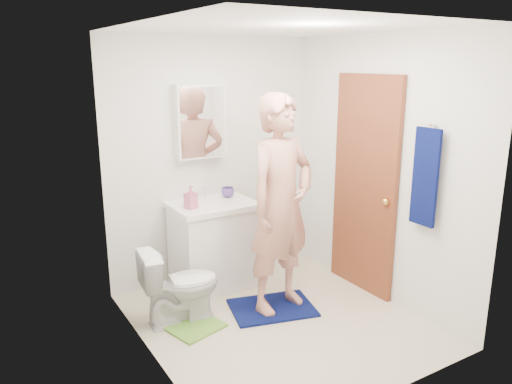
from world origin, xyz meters
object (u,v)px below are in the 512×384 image
(soap_dispenser, at_px, (191,197))
(medicine_cabinet, at_px, (200,122))
(towel, at_px, (425,177))
(vanity_cabinet, at_px, (214,247))
(toilet, at_px, (180,285))
(man, at_px, (281,205))
(toothbrush_cup, at_px, (228,192))

(soap_dispenser, bearing_deg, medicine_cabinet, 48.92)
(towel, relative_size, soap_dispenser, 3.77)
(vanity_cabinet, distance_m, medicine_cabinet, 1.22)
(vanity_cabinet, bearing_deg, soap_dispenser, -166.15)
(medicine_cabinet, bearing_deg, toilet, -128.23)
(man, bearing_deg, toilet, 152.17)
(medicine_cabinet, relative_size, towel, 0.87)
(towel, xyz_separation_m, man, (-0.89, 0.76, -0.28))
(vanity_cabinet, xyz_separation_m, towel, (1.18, -1.48, 0.85))
(soap_dispenser, bearing_deg, toilet, -126.17)
(medicine_cabinet, bearing_deg, man, -72.98)
(medicine_cabinet, distance_m, toilet, 1.56)
(medicine_cabinet, distance_m, man, 1.18)
(vanity_cabinet, xyz_separation_m, toilet, (-0.56, -0.48, -0.07))
(toilet, relative_size, man, 0.35)
(vanity_cabinet, distance_m, soap_dispenser, 0.61)
(vanity_cabinet, relative_size, man, 0.42)
(vanity_cabinet, bearing_deg, toilet, -139.10)
(medicine_cabinet, xyz_separation_m, soap_dispenser, (-0.25, -0.29, -0.64))
(toilet, bearing_deg, man, -100.22)
(medicine_cabinet, relative_size, man, 0.37)
(medicine_cabinet, relative_size, toothbrush_cup, 5.57)
(medicine_cabinet, bearing_deg, soap_dispenser, -131.08)
(toilet, relative_size, toothbrush_cup, 5.27)
(toilet, bearing_deg, towel, -114.09)
(toilet, xyz_separation_m, soap_dispenser, (0.31, 0.42, 0.63))
(toothbrush_cup, bearing_deg, soap_dispenser, -160.70)
(toilet, height_order, man, man)
(toilet, bearing_deg, toothbrush_cup, -47.15)
(man, bearing_deg, vanity_cabinet, 100.08)
(vanity_cabinet, height_order, toilet, vanity_cabinet)
(vanity_cabinet, bearing_deg, towel, -51.53)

